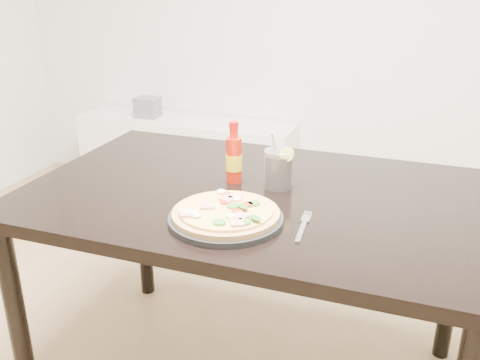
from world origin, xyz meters
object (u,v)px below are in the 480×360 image
(hot_sauce_bottle, at_px, (234,158))
(cola_cup, at_px, (279,170))
(dining_table, at_px, (253,215))
(pizza, at_px, (226,212))
(plate, at_px, (226,219))
(fork, at_px, (304,225))
(media_console, at_px, (186,157))

(hot_sauce_bottle, distance_m, cola_cup, 0.15)
(dining_table, relative_size, pizza, 4.78)
(dining_table, height_order, pizza, pizza)
(plate, xyz_separation_m, cola_cup, (0.06, 0.29, 0.05))
(pizza, relative_size, cola_cup, 1.61)
(dining_table, xyz_separation_m, plate, (-0.00, -0.23, 0.09))
(hot_sauce_bottle, xyz_separation_m, cola_cup, (0.15, 0.01, -0.02))
(cola_cup, xyz_separation_m, fork, (0.14, -0.24, -0.05))
(pizza, bearing_deg, media_console, 119.05)
(hot_sauce_bottle, relative_size, fork, 1.06)
(pizza, bearing_deg, cola_cup, 77.24)
(plate, xyz_separation_m, fork, (0.21, 0.05, -0.01))
(dining_table, distance_m, cola_cup, 0.16)
(cola_cup, bearing_deg, dining_table, -138.95)
(dining_table, height_order, plate, plate)
(cola_cup, height_order, media_console, cola_cup)
(pizza, height_order, cola_cup, cola_cup)
(fork, bearing_deg, pizza, -172.04)
(cola_cup, bearing_deg, hot_sauce_bottle, -177.95)
(dining_table, relative_size, hot_sauce_bottle, 7.02)
(plate, distance_m, fork, 0.21)
(cola_cup, height_order, fork, cola_cup)
(cola_cup, bearing_deg, plate, -102.73)
(fork, bearing_deg, cola_cup, 115.86)
(fork, relative_size, media_console, 0.13)
(plate, bearing_deg, fork, 12.37)
(pizza, distance_m, hot_sauce_bottle, 0.30)
(pizza, relative_size, fork, 1.55)
(hot_sauce_bottle, height_order, fork, hot_sauce_bottle)
(hot_sauce_bottle, bearing_deg, cola_cup, 2.05)
(hot_sauce_bottle, xyz_separation_m, fork, (0.29, -0.24, -0.08))
(plate, height_order, media_console, plate)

